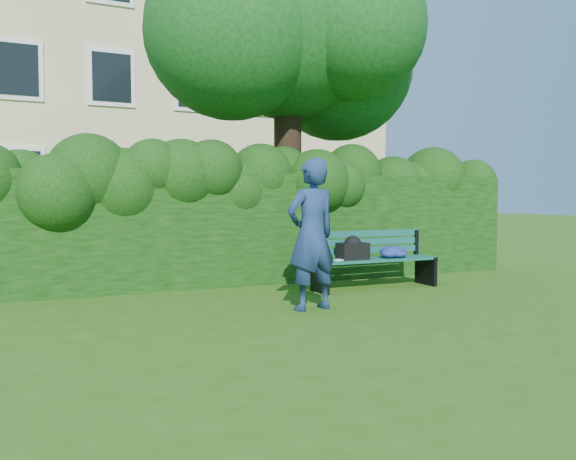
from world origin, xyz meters
name	(u,v)px	position (x,y,z in m)	size (l,w,h in m)	color
ground	(307,304)	(0.00, 0.00, 0.00)	(80.00, 80.00, 0.00)	#2F4D12
apartment_building	(132,69)	(0.00, 13.99, 6.00)	(16.00, 8.08, 12.00)	#C3B483
hedge	(249,228)	(0.00, 2.20, 0.90)	(10.00, 1.00, 1.80)	black
tree	(290,33)	(1.19, 3.16, 4.52)	(5.50, 4.42, 6.53)	black
park_bench	(373,256)	(1.52, 0.76, 0.51)	(2.05, 0.57, 0.89)	#0D3D41
man_reading	(312,234)	(-0.12, -0.37, 0.95)	(0.69, 0.45, 1.89)	navy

